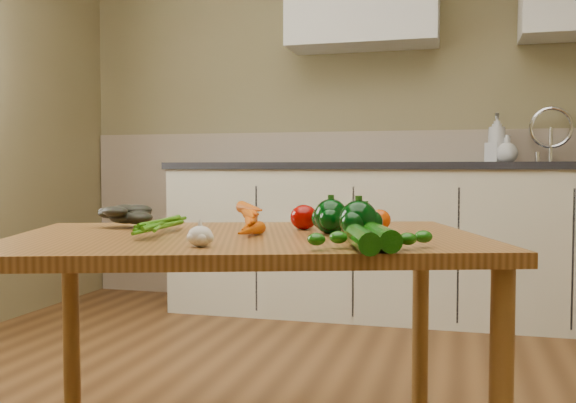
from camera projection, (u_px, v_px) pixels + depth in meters
The scene contains 17 objects.
room at pixel (283, 33), 1.81m from camera, with size 4.04×5.04×2.64m.
counter_run at pixel (411, 238), 3.74m from camera, with size 2.84×0.64×1.14m.
table at pixel (247, 262), 1.77m from camera, with size 1.47×1.18×0.68m.
soap_bottle_a at pixel (497, 138), 3.75m from camera, with size 0.11×0.11×0.29m, color silver.
soap_bottle_b at pixel (493, 148), 3.75m from camera, with size 0.08×0.08×0.17m, color silver.
soap_bottle_c at pixel (507, 149), 3.70m from camera, with size 0.12×0.12×0.16m, color silver.
carrot_bunch at pixel (220, 223), 1.79m from camera, with size 0.24×0.18×0.06m, color #CD5304, non-canonical shape.
leafy_greens at pixel (121, 213), 1.98m from camera, with size 0.18×0.16×0.09m, color black, non-canonical shape.
garlic_bulb at pixel (200, 236), 1.49m from camera, with size 0.06×0.06×0.05m, color silver.
pepper_a at pixel (331, 217), 1.79m from camera, with size 0.10×0.10×0.10m, color black.
pepper_b at pixel (365, 220), 1.80m from camera, with size 0.08×0.08×0.08m, color black.
pepper_c at pixel (359, 220), 1.64m from camera, with size 0.10×0.10×0.10m, color black.
tomato_a at pixel (304, 217), 1.91m from camera, with size 0.08×0.08×0.07m, color #8C0502.
tomato_b at pixel (353, 218), 1.98m from camera, with size 0.07×0.07×0.06m, color #CB4105.
tomato_c at pixel (379, 220), 1.89m from camera, with size 0.07×0.07×0.06m, color #CB4105.
zucchini_a at pixel (381, 237), 1.47m from camera, with size 0.05×0.05×0.20m, color #0E4807.
zucchini_b at pixel (362, 239), 1.43m from camera, with size 0.05×0.05×0.21m, color #0E4807.
Camera 1 is at (0.49, -1.59, 0.87)m, focal length 40.00 mm.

